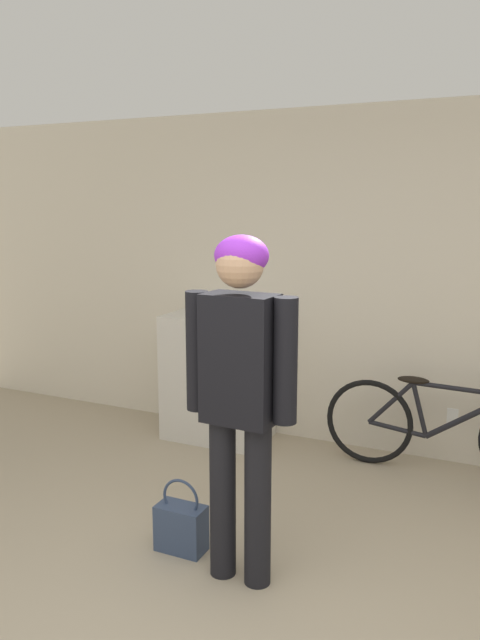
{
  "coord_description": "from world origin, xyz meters",
  "views": [
    {
      "loc": [
        0.97,
        -1.7,
        1.89
      ],
      "look_at": [
        -0.25,
        0.93,
        1.35
      ],
      "focal_mm": 35.0,
      "sensor_mm": 36.0,
      "label": 1
    }
  ],
  "objects": [
    {
      "name": "wall_back",
      "position": [
        0.0,
        2.95,
        1.3
      ],
      "size": [
        8.0,
        0.07,
        2.6
      ],
      "color": "beige",
      "rests_on": "ground_plane"
    },
    {
      "name": "handbag",
      "position": [
        -0.65,
        1.03,
        0.14
      ],
      "size": [
        0.27,
        0.15,
        0.42
      ],
      "color": "#334260",
      "rests_on": "ground_plane"
    },
    {
      "name": "bicycle",
      "position": [
        0.53,
        2.64,
        0.34
      ],
      "size": [
        1.7,
        0.46,
        0.71
      ],
      "rotation": [
        0.0,
        0.0,
        0.02
      ],
      "color": "black",
      "rests_on": "ground_plane"
    },
    {
      "name": "banana",
      "position": [
        -1.3,
        2.62,
        1.03
      ],
      "size": [
        0.36,
        0.09,
        0.04
      ],
      "color": "#EAD64C",
      "rests_on": "side_shelf"
    },
    {
      "name": "person",
      "position": [
        -0.25,
        0.93,
        1.07
      ],
      "size": [
        0.58,
        0.25,
        1.75
      ],
      "rotation": [
        0.0,
        0.0,
        -0.05
      ],
      "color": "black",
      "rests_on": "ground_plane"
    },
    {
      "name": "side_shelf",
      "position": [
        -1.24,
        2.64,
        0.51
      ],
      "size": [
        0.81,
        0.52,
        1.02
      ],
      "color": "beige",
      "rests_on": "ground_plane"
    }
  ]
}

